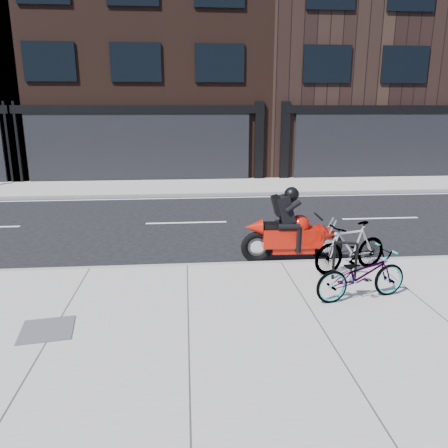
{
  "coord_description": "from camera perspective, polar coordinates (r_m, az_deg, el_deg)",
  "views": [
    {
      "loc": [
        0.01,
        -10.63,
        3.33
      ],
      "look_at": [
        0.81,
        -1.59,
        0.9
      ],
      "focal_mm": 35.0,
      "sensor_mm": 36.0,
      "label": 1
    }
  ],
  "objects": [
    {
      "name": "ground",
      "position": [
        11.14,
        -4.89,
        -2.47
      ],
      "size": [
        120.0,
        120.0,
        0.0
      ],
      "primitive_type": "plane",
      "color": "black",
      "rests_on": "ground"
    },
    {
      "name": "sidewalk_near",
      "position": [
        6.51,
        -4.63,
        -15.18
      ],
      "size": [
        60.0,
        6.0,
        0.13
      ],
      "primitive_type": "cube",
      "color": "gray",
      "rests_on": "ground"
    },
    {
      "name": "sidewalk_far",
      "position": [
        18.67,
        -5.04,
        4.85
      ],
      "size": [
        60.0,
        3.5,
        0.13
      ],
      "primitive_type": "cube",
      "color": "gray",
      "rests_on": "ground"
    },
    {
      "name": "building_center",
      "position": [
        25.51,
        -10.41,
        23.59
      ],
      "size": [
        12.0,
        10.0,
        14.5
      ],
      "primitive_type": "cube",
      "color": "black",
      "rests_on": "ground"
    },
    {
      "name": "building_mideast",
      "position": [
        27.2,
        17.66,
        20.49
      ],
      "size": [
        12.0,
        10.0,
        12.5
      ],
      "primitive_type": "cube",
      "color": "black",
      "rests_on": "ground"
    },
    {
      "name": "bike_rack",
      "position": [
        8.59,
        15.54,
        -4.24
      ],
      "size": [
        0.44,
        0.19,
        0.77
      ],
      "rotation": [
        0.0,
        0.0,
        -0.33
      ],
      "color": "black",
      "rests_on": "sidewalk_near"
    },
    {
      "name": "bicycle_front",
      "position": [
        7.84,
        17.48,
        -6.3
      ],
      "size": [
        1.78,
        0.92,
        0.89
      ],
      "primitive_type": "imported",
      "rotation": [
        0.0,
        0.0,
        1.77
      ],
      "color": "gray",
      "rests_on": "sidewalk_near"
    },
    {
      "name": "bicycle_rear",
      "position": [
        9.07,
        16.21,
        -2.91
      ],
      "size": [
        1.75,
        0.97,
        1.01
      ],
      "primitive_type": "imported",
      "rotation": [
        0.0,
        0.0,
        5.02
      ],
      "color": "gray",
      "rests_on": "sidewalk_near"
    },
    {
      "name": "motorcycle",
      "position": [
        9.71,
        9.49,
        -1.0
      ],
      "size": [
        2.28,
        0.55,
        1.7
      ],
      "rotation": [
        0.0,
        0.0,
        -0.03
      ],
      "color": "black",
      "rests_on": "ground"
    },
    {
      "name": "utility_grate",
      "position": [
        7.16,
        -22.12,
        -12.67
      ],
      "size": [
        0.85,
        0.85,
        0.02
      ],
      "primitive_type": "cube",
      "rotation": [
        0.0,
        0.0,
        0.15
      ],
      "color": "#57575A",
      "rests_on": "sidewalk_near"
    }
  ]
}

